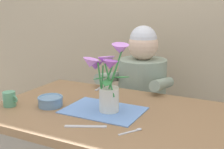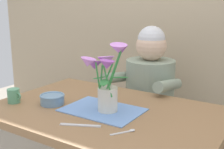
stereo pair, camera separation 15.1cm
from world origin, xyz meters
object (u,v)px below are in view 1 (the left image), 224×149
(ceramic_mug, at_px, (10,99))
(seated_person, at_px, (141,105))
(dinner_knife, at_px, (86,126))
(ceramic_bowl, at_px, (50,101))
(flower_vase, at_px, (108,77))

(ceramic_mug, bearing_deg, seated_person, 60.62)
(dinner_knife, height_order, ceramic_mug, ceramic_mug)
(ceramic_mug, bearing_deg, ceramic_bowl, 26.34)
(ceramic_bowl, bearing_deg, ceramic_mug, -153.66)
(dinner_knife, bearing_deg, ceramic_mug, 149.56)
(flower_vase, relative_size, dinner_knife, 1.88)
(flower_vase, relative_size, ceramic_bowl, 2.62)
(ceramic_bowl, bearing_deg, dinner_knife, -25.08)
(dinner_knife, xyz_separation_m, ceramic_mug, (-0.51, 0.05, 0.04))
(flower_vase, xyz_separation_m, dinner_knife, (-0.00, -0.22, -0.18))
(seated_person, height_order, ceramic_bowl, seated_person)
(ceramic_bowl, xyz_separation_m, dinner_knife, (0.31, -0.15, -0.03))
(flower_vase, bearing_deg, ceramic_bowl, -167.50)
(dinner_knife, distance_m, ceramic_mug, 0.51)
(flower_vase, relative_size, ceramic_mug, 3.83)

